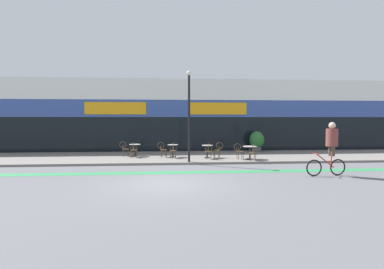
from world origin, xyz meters
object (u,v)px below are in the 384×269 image
Objects in this scene: bistro_table_2 at (207,149)px; cafe_chair_1_side at (162,148)px; cafe_chair_2_near at (209,150)px; bistro_table_1 at (173,148)px; planter_pot at (257,141)px; cafe_chair_0_near at (134,149)px; cafe_chair_2_side at (218,149)px; bistro_table_3 at (250,150)px; cyclist_0 at (331,144)px; cafe_chair_3_near at (253,151)px; lamp_post at (189,109)px; bistro_table_0 at (135,148)px; cafe_chair_1_near at (173,149)px; cafe_chair_3_side at (239,150)px; cafe_chair_0_side at (124,148)px.

bistro_table_2 is 0.82× the size of cafe_chair_1_side.
bistro_table_1 is at bearing 67.99° from cafe_chair_2_near.
planter_pot is (3.84, 3.50, 0.23)m from cafe_chair_2_near.
cafe_chair_1_side is at bearing -84.29° from cafe_chair_0_near.
cafe_chair_0_near is at bearing -4.30° from cafe_chair_2_side.
bistro_table_3 is 0.88× the size of cafe_chair_0_near.
cyclist_0 is (7.15, -5.78, 0.70)m from cafe_chair_1_side.
lamp_post is (-3.49, -0.12, 2.28)m from cafe_chair_3_near.
cyclist_0 is at bearing -85.03° from planter_pot.
bistro_table_2 is 2.69m from cafe_chair_3_near.
cafe_chair_2_near is at bearing -30.56° from bistro_table_1.
cafe_chair_3_near is at bearing 1.96° from lamp_post.
bistro_table_3 is 0.63m from cafe_chair_3_near.
cyclist_0 is (8.83, -5.71, 0.70)m from cafe_chair_0_near.
planter_pot reaches higher than cafe_chair_3_near.
bistro_table_0 is 10.88m from cyclist_0.
bistro_table_3 is 6.73m from cafe_chair_0_near.
bistro_table_2 is at bearing -7.08° from cafe_chair_1_side.
cafe_chair_1_side is 0.40× the size of cyclist_0.
cafe_chair_1_near is 1.00× the size of cafe_chair_1_side.
bistro_table_2 is at bearing 162.00° from bistro_table_3.
bistro_table_1 is at bearing -158.22° from planter_pot.
cafe_chair_3_side is at bearing -61.67° from cyclist_0.
bistro_table_1 is at bearing 4.25° from cafe_chair_1_side.
cafe_chair_1_near is at bearing -27.23° from bistro_table_0.
bistro_table_0 is 0.81× the size of cafe_chair_1_near.
cafe_chair_2_near is 1.00× the size of cafe_chair_2_side.
bistro_table_1 is at bearing -9.56° from cafe_chair_0_side.
bistro_table_3 is at bearing -16.77° from bistro_table_1.
cafe_chair_0_near and cafe_chair_1_near have the same top height.
cafe_chair_1_near is 2.80m from lamp_post.
cafe_chair_1_near reaches higher than bistro_table_1.
cafe_chair_0_side and cafe_chair_1_near have the same top height.
cyclist_0 reaches higher than cafe_chair_1_near.
bistro_table_3 is 5.04m from cyclist_0.
cafe_chair_0_side is 7.65m from cafe_chair_3_near.
cafe_chair_2_side reaches higher than bistro_table_3.
cafe_chair_0_side reaches higher than bistro_table_2.
bistro_table_3 is at bearing -15.69° from bistro_table_0.
cyclist_0 is at bearing -32.56° from cafe_chair_0_side.
cafe_chair_0_near is 1.00× the size of cafe_chair_2_side.
cafe_chair_1_side is at bearing -8.42° from cafe_chair_2_side.
cafe_chair_1_side is 3.39m from lamp_post.
cafe_chair_2_near is 5.19m from planter_pot.
cyclist_0 is (8.82, -6.33, 0.70)m from bistro_table_0.
cafe_chair_1_near is at bearing -42.36° from cyclist_0.
bistro_table_1 is 4.50m from bistro_table_3.
cafe_chair_2_near is at bearing 171.59° from cafe_chair_3_side.
bistro_table_2 is at bearing -15.32° from bistro_table_1.
bistro_table_3 is 0.88× the size of cafe_chair_1_near.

